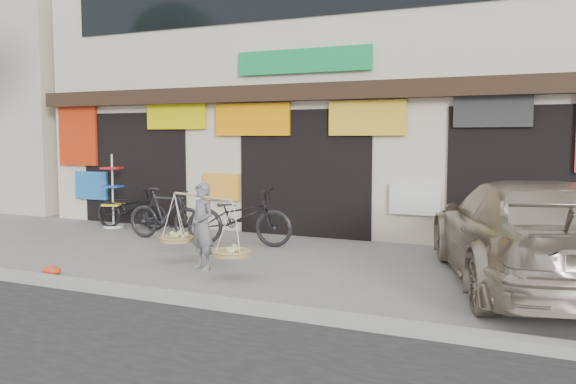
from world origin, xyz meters
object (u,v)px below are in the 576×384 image
at_px(bike_1, 166,214).
at_px(display_rack, 113,198).
at_px(street_vendor, 202,230).
at_px(bike_2, 239,217).
at_px(bike_0, 132,208).
at_px(suv, 528,233).

xyz_separation_m(bike_1, display_rack, (-2.15, 0.88, 0.15)).
relative_size(street_vendor, bike_2, 0.96).
xyz_separation_m(street_vendor, bike_0, (-3.82, 2.94, -0.15)).
xyz_separation_m(street_vendor, display_rack, (-4.40, 2.98, 0.06)).
bearing_deg(street_vendor, bike_0, 167.25).
bearing_deg(bike_1, suv, -100.22).
bearing_deg(suv, bike_1, -27.22).
relative_size(bike_0, display_rack, 1.07).
height_order(street_vendor, display_rack, display_rack).
distance_m(bike_0, bike_1, 1.78).
bearing_deg(bike_2, bike_1, 79.73).
height_order(street_vendor, suv, suv).
height_order(street_vendor, bike_2, street_vendor).
relative_size(bike_0, suv, 0.32).
distance_m(bike_2, display_rack, 3.97).
distance_m(bike_1, suv, 7.15).
xyz_separation_m(bike_1, bike_2, (1.73, 0.03, 0.02)).
relative_size(street_vendor, bike_0, 1.11).
xyz_separation_m(bike_0, suv, (8.62, -1.97, 0.29)).
bearing_deg(bike_0, bike_1, -123.60).
relative_size(bike_0, bike_1, 1.03).
bearing_deg(bike_0, street_vendor, -133.04).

